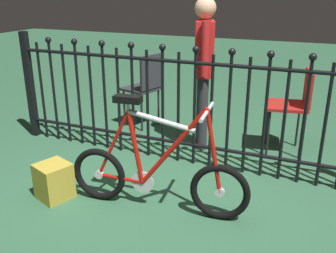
% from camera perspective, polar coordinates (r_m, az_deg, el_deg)
% --- Properties ---
extents(ground_plane, '(20.00, 20.00, 0.00)m').
position_cam_1_polar(ground_plane, '(3.12, -2.51, -10.69)').
color(ground_plane, '#2E5D3F').
extents(iron_fence, '(3.71, 0.07, 1.17)m').
position_cam_1_polar(iron_fence, '(3.54, 1.31, 3.65)').
color(iron_fence, black).
rests_on(iron_fence, ground).
extents(bicycle, '(1.39, 0.40, 0.88)m').
position_cam_1_polar(bicycle, '(2.85, -1.78, -7.17)').
color(bicycle, black).
rests_on(bicycle, ground).
extents(chair_red, '(0.47, 0.46, 0.85)m').
position_cam_1_polar(chair_red, '(3.96, 18.50, 3.60)').
color(chair_red, black).
rests_on(chair_red, ground).
extents(chair_charcoal, '(0.46, 0.46, 0.89)m').
position_cam_1_polar(chair_charcoal, '(4.48, -3.40, 6.48)').
color(chair_charcoal, black).
rests_on(chair_charcoal, ground).
extents(person_visitor, '(0.27, 0.45, 1.52)m').
position_cam_1_polar(person_visitor, '(3.84, 5.39, 9.57)').
color(person_visitor, '#2D2D33').
rests_on(person_visitor, ground).
extents(display_crate, '(0.31, 0.31, 0.29)m').
position_cam_1_polar(display_crate, '(3.20, -16.81, -7.87)').
color(display_crate, '#B29933').
rests_on(display_crate, ground).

